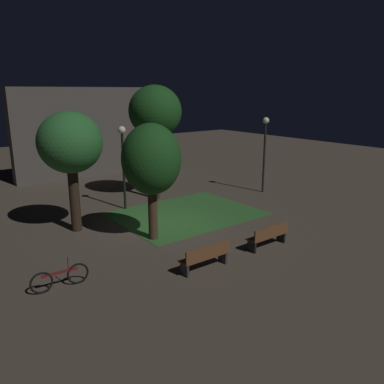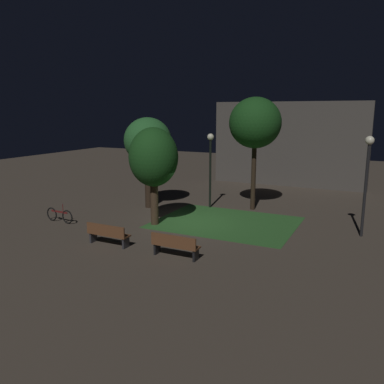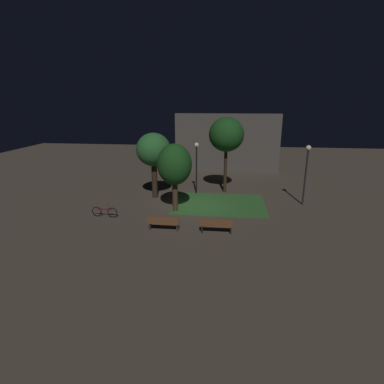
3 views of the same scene
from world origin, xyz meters
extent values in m
plane|color=#473D33|center=(0.00, 0.00, 0.00)|extent=(60.00, 60.00, 0.00)
cube|color=#2D6028|center=(1.50, 0.76, 0.01)|extent=(6.50, 5.10, 0.01)
cube|color=brown|center=(-1.51, -4.27, 0.45)|extent=(1.80, 0.49, 0.06)
cube|color=brown|center=(-1.51, -4.48, 0.68)|extent=(1.80, 0.07, 0.40)
cube|color=#2D2D33|center=(-2.31, -4.26, 0.21)|extent=(0.08, 0.38, 0.42)
cube|color=#2D2D33|center=(-0.71, -4.27, 0.21)|extent=(0.08, 0.38, 0.42)
cube|color=brown|center=(1.51, -4.27, 0.45)|extent=(1.80, 0.48, 0.06)
cube|color=brown|center=(1.51, -4.48, 0.68)|extent=(1.80, 0.06, 0.40)
cube|color=black|center=(0.71, -4.27, 0.21)|extent=(0.08, 0.38, 0.42)
cube|color=black|center=(2.31, -4.27, 0.21)|extent=(0.08, 0.38, 0.42)
cylinder|color=#423021|center=(-1.41, -0.98, 1.27)|extent=(0.36, 0.36, 2.55)
ellipsoid|color=#194719|center=(-1.41, -0.98, 3.17)|extent=(2.26, 2.26, 2.70)
cylinder|color=#2D2116|center=(-3.45, 1.76, 1.49)|extent=(0.42, 0.42, 2.98)
ellipsoid|color=#28662D|center=(-3.45, 1.76, 3.68)|extent=(2.54, 2.54, 2.45)
cylinder|color=#2D2116|center=(1.84, 3.83, 1.94)|extent=(0.25, 0.25, 3.88)
ellipsoid|color=#194719|center=(1.84, 3.83, 4.63)|extent=(2.71, 2.71, 2.64)
cylinder|color=black|center=(7.42, 1.33, 1.95)|extent=(0.12, 0.12, 3.91)
sphere|color=#F2EDCC|center=(7.42, 1.33, 4.06)|extent=(0.36, 0.36, 0.36)
cylinder|color=black|center=(-0.41, 3.21, 1.86)|extent=(0.12, 0.12, 3.72)
sphere|color=#F2EDCC|center=(-0.41, 3.21, 3.87)|extent=(0.36, 0.36, 0.36)
torus|color=black|center=(-6.21, -2.65, 0.33)|extent=(0.66, 0.10, 0.66)
torus|color=black|center=(-5.16, -2.72, 0.33)|extent=(0.66, 0.10, 0.66)
cube|color=maroon|center=(-5.68, -2.68, 0.51)|extent=(1.05, 0.11, 0.08)
cylinder|color=maroon|center=(-5.42, -2.70, 0.73)|extent=(0.03, 0.03, 0.40)
cube|color=#4C4742|center=(1.86, 11.73, 2.94)|extent=(10.67, 0.80, 5.88)
camera|label=1|loc=(-8.86, -13.17, 5.66)|focal=35.97mm
camera|label=2|loc=(8.00, -16.17, 5.21)|focal=36.74mm
camera|label=3|loc=(2.01, -20.30, 7.15)|focal=28.78mm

